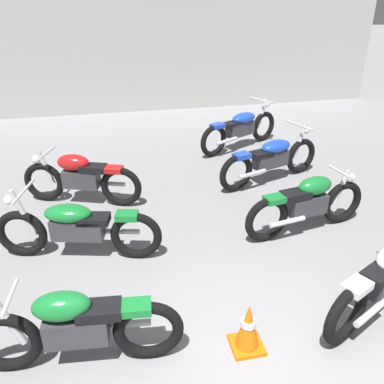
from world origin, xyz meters
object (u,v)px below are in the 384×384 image
motorcycle_right_row_2 (271,158)px  motorcycle_right_row_3 (240,128)px  traffic_cone (248,327)px  motorcycle_left_row_2 (81,177)px  motorcycle_right_row_1 (308,203)px  motorcycle_left_row_0 (75,327)px  motorcycle_left_row_1 (77,227)px

motorcycle_right_row_2 → motorcycle_right_row_3: (-0.01, 1.72, 0.00)m
traffic_cone → motorcycle_right_row_3: bearing=72.8°
motorcycle_left_row_2 → traffic_cone: size_ratio=3.50×
motorcycle_right_row_2 → motorcycle_right_row_3: bearing=90.4°
motorcycle_left_row_2 → motorcycle_right_row_1: same height
motorcycle_left_row_0 → motorcycle_left_row_2: same height
motorcycle_right_row_1 → traffic_cone: bearing=-128.9°
motorcycle_left_row_1 → motorcycle_right_row_2: (3.31, 1.65, 0.00)m
motorcycle_left_row_0 → motorcycle_right_row_2: motorcycle_right_row_2 is taller
motorcycle_left_row_1 → motorcycle_right_row_3: size_ratio=1.07×
motorcycle_right_row_3 → motorcycle_right_row_1: bearing=-91.9°
motorcycle_left_row_2 → motorcycle_right_row_2: 3.30m
motorcycle_left_row_2 → traffic_cone: motorcycle_left_row_2 is taller
motorcycle_right_row_2 → motorcycle_left_row_1: bearing=-153.5°
motorcycle_left_row_0 → motorcycle_right_row_1: same height
motorcycle_left_row_0 → traffic_cone: motorcycle_left_row_0 is taller
motorcycle_left_row_2 → traffic_cone: bearing=-64.3°
motorcycle_right_row_1 → motorcycle_right_row_2: 1.69m
motorcycle_left_row_2 → motorcycle_right_row_2: bearing=2.4°
motorcycle_left_row_0 → motorcycle_right_row_3: (3.25, 5.14, -0.01)m
motorcycle_right_row_2 → motorcycle_right_row_3: same height
motorcycle_left_row_0 → motorcycle_right_row_2: (3.26, 3.42, -0.01)m
motorcycle_left_row_2 → traffic_cone: 3.81m
traffic_cone → motorcycle_right_row_1: bearing=51.1°
motorcycle_right_row_1 → motorcycle_right_row_3: motorcycle_right_row_3 is taller
motorcycle_right_row_3 → motorcycle_left_row_0: bearing=-122.3°
motorcycle_right_row_1 → motorcycle_right_row_3: bearing=88.1°
motorcycle_left_row_0 → motorcycle_left_row_1: (-0.05, 1.77, -0.01)m
motorcycle_right_row_3 → motorcycle_right_row_2: bearing=-89.6°
motorcycle_right_row_3 → traffic_cone: size_ratio=3.68×
motorcycle_left_row_2 → motorcycle_right_row_3: (3.28, 1.85, -0.01)m
motorcycle_left_row_2 → traffic_cone: (1.65, -3.43, -0.20)m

